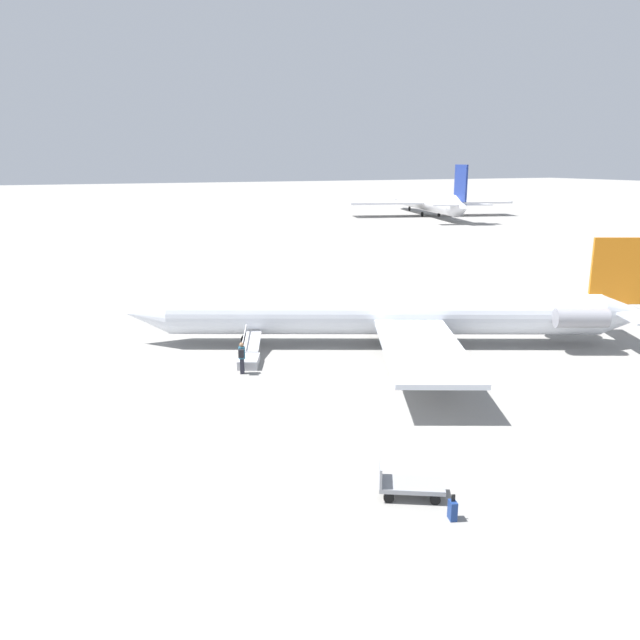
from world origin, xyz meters
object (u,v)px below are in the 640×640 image
Objects in this scene: boarding_stairs at (249,357)px; luggage_cart at (408,484)px; airplane_far_right at (427,200)px; suitcase at (453,510)px; airplane_main at (400,313)px; passenger at (242,356)px.

boarding_stairs reaches higher than luggage_cart.
airplane_far_right reaches higher than luggage_cart.
suitcase is (62.92, 97.12, -2.80)m from airplane_far_right.
airplane_main is 18.38m from luggage_cart.
boarding_stairs is at bearing -86.48° from suitcase.
airplane_main is 96.28m from airplane_far_right.
airplane_far_right is (-54.32, -79.48, 1.13)m from airplane_main.
airplane_main is at bearing -66.84° from boarding_stairs.
boarding_stairs is (64.01, 79.30, -2.76)m from airplane_far_right.
airplane_main is at bearing -91.32° from luggage_cart.
luggage_cart reaches higher than suitcase.
airplane_far_right is 50.84× the size of suitcase.
suitcase is (-1.99, 16.29, -0.67)m from passenger.
airplane_main is 17.68× the size of passenger.
suitcase is at bearing -148.83° from passenger.
boarding_stairs is 17.85m from suitcase.
passenger is at bearing 173.87° from boarding_stairs.
luggage_cart is (-1.42, 14.50, -0.54)m from passenger.
suitcase is (8.60, 17.64, -1.66)m from airplane_main.
airplane_main is 34.96× the size of suitcase.
suitcase is at bearing 136.42° from luggage_cart.
passenger is (0.89, 1.53, 0.63)m from boarding_stairs.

